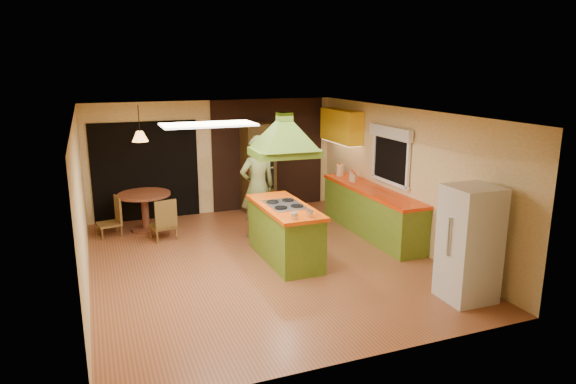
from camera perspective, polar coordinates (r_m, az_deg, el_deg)
name	(u,v)px	position (r m, az deg, el deg)	size (l,w,h in m)	color
ground	(262,261)	(8.80, -2.91, -7.66)	(6.50, 6.50, 0.00)	#9A5532
room_walls	(261,190)	(8.42, -3.01, 0.28)	(5.50, 6.50, 6.50)	beige
ceiling_plane	(260,113)	(8.22, -3.13, 8.78)	(6.50, 6.50, 0.00)	silver
brick_panel	(268,154)	(11.81, -2.18, 4.24)	(2.64, 0.03, 2.50)	#381E14
nook_opening	(146,171)	(11.27, -15.51, 2.23)	(2.20, 0.03, 2.10)	black
right_counter	(371,211)	(10.14, 9.21, -2.12)	(0.62, 3.05, 0.92)	olive
upper_cabinets	(341,126)	(11.29, 5.92, 7.31)	(0.34, 1.40, 0.70)	yellow
window_right	(391,146)	(9.83, 11.34, 5.09)	(0.12, 1.35, 1.06)	black
fluor_panel	(208,125)	(6.78, -8.84, 7.42)	(1.20, 0.60, 0.03)	white
kitchen_island	(285,232)	(8.72, -0.38, -4.46)	(0.79, 1.92, 0.97)	olive
range_hood	(284,128)	(8.34, -0.39, 7.14)	(1.09, 0.80, 0.80)	#4F711C
man	(258,187)	(9.76, -3.39, 0.57)	(0.72, 0.47, 1.97)	#565F32
refrigerator	(469,244)	(7.59, 19.52, -5.45)	(0.68, 0.64, 1.64)	silver
wall_oven	(258,168)	(11.49, -3.33, 2.68)	(0.69, 0.63, 2.00)	#453216
dining_table	(145,204)	(10.60, -15.63, -1.33)	(1.03, 1.03, 0.77)	brown
chair_left	(109,217)	(10.51, -19.32, -2.63)	(0.42, 0.42, 0.77)	brown
chair_near	(162,219)	(10.04, -13.77, -2.88)	(0.44, 0.44, 0.80)	brown
pendant_lamp	(140,136)	(10.34, -16.12, 5.96)	(0.31, 0.31, 0.20)	#FF9E3F
canister_large	(340,170)	(11.07, 5.79, 2.40)	(0.16, 0.16, 0.24)	beige
canister_medium	(352,176)	(10.59, 7.16, 1.72)	(0.14, 0.14, 0.20)	beige
canister_small	(354,178)	(10.53, 7.35, 1.55)	(0.12, 0.12, 0.16)	beige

